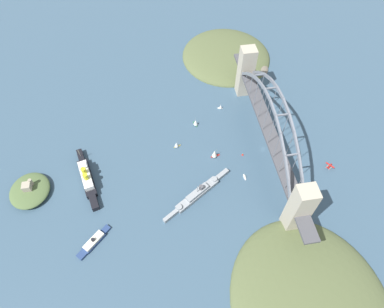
{
  "coord_description": "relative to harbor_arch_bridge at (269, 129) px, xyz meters",
  "views": [
    {
      "loc": [
        -209.35,
        114.34,
        300.54
      ],
      "look_at": [
        0.0,
        80.03,
        8.0
      ],
      "focal_mm": 31.58,
      "sensor_mm": 36.0,
      "label": 1
    }
  ],
  "objects": [
    {
      "name": "ground_plane",
      "position": [
        -0.0,
        -0.0,
        -34.31
      ],
      "size": [
        1400.0,
        1400.0,
        0.0
      ],
      "primitive_type": "plane",
      "color": "#385166"
    },
    {
      "name": "harbor_arch_bridge",
      "position": [
        0.0,
        0.0,
        0.0
      ],
      "size": [
        247.43,
        17.2,
        77.72
      ],
      "color": "#ADA38E",
      "rests_on": "ground"
    },
    {
      "name": "headland_west_shore",
      "position": [
        -165.54,
        4.91,
        -34.31
      ],
      "size": [
        154.68,
        133.28,
        23.99
      ],
      "color": "#515B38",
      "rests_on": "ground"
    },
    {
      "name": "headland_east_shore",
      "position": [
        162.46,
        3.37,
        -34.31
      ],
      "size": [
        126.06,
        121.05,
        23.14
      ],
      "color": "#515B38",
      "rests_on": "ground"
    },
    {
      "name": "ocean_liner",
      "position": [
        -9.9,
        191.64,
        -28.83
      ],
      "size": [
        76.62,
        24.72,
        18.61
      ],
      "color": "black",
      "rests_on": "ground"
    },
    {
      "name": "naval_cruiser",
      "position": [
        -45.94,
        81.71,
        -30.99
      ],
      "size": [
        50.49,
        75.0,
        18.04
      ],
      "color": "gray",
      "rests_on": "ground"
    },
    {
      "name": "harbor_ferry_steamer",
      "position": [
        -79.55,
        184.81,
        -32.13
      ],
      "size": [
        31.06,
        31.62,
        7.39
      ],
      "color": "navy",
      "rests_on": "ground"
    },
    {
      "name": "fort_island_mid_harbor",
      "position": [
        -15.7,
        248.15,
        -29.8
      ],
      "size": [
        42.96,
        39.71,
        16.35
      ],
      "color": "#4C6038",
      "rests_on": "ground"
    },
    {
      "name": "seaplane_taxiing_near_bridge",
      "position": [
        -35.41,
        -62.58,
        -32.12
      ],
      "size": [
        9.02,
        8.61,
        4.99
      ],
      "color": "#B7B7B2",
      "rests_on": "ground"
    },
    {
      "name": "small_boat_0",
      "position": [
        46.7,
        68.14,
        -29.81
      ],
      "size": [
        8.6,
        5.89,
        9.77
      ],
      "color": "#2D6B3D",
      "rests_on": "ground"
    },
    {
      "name": "small_boat_1",
      "position": [
        67.81,
        33.75,
        -30.93
      ],
      "size": [
        4.06,
        6.14,
        7.31
      ],
      "color": "silver",
      "rests_on": "ground"
    },
    {
      "name": "small_boat_2",
      "position": [
        -32.96,
        29.59,
        -33.55
      ],
      "size": [
        7.55,
        2.02,
        2.18
      ],
      "color": "silver",
      "rests_on": "ground"
    },
    {
      "name": "small_boat_3",
      "position": [
        -1.53,
        55.51,
        -28.79
      ],
      "size": [
        6.62,
        10.26,
        11.91
      ],
      "color": "#B2231E",
      "rests_on": "ground"
    },
    {
      "name": "small_boat_4",
      "position": [
        18.36,
        94.49,
        -30.27
      ],
      "size": [
        5.53,
        7.85,
        8.61
      ],
      "color": "gold",
      "rests_on": "ground"
    },
    {
      "name": "channel_marker_buoy",
      "position": [
        -4.59,
        24.38,
        -33.2
      ],
      "size": [
        2.2,
        2.2,
        2.75
      ],
      "color": "red",
      "rests_on": "ground"
    }
  ]
}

